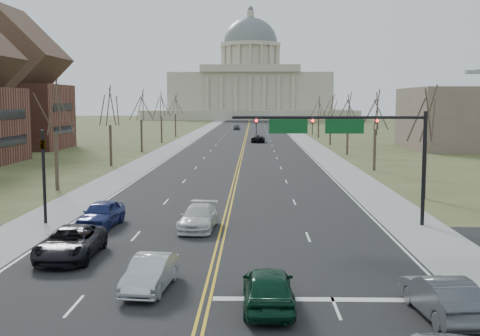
{
  "coord_description": "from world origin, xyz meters",
  "views": [
    {
      "loc": [
        1.89,
        -24.1,
        7.82
      ],
      "look_at": [
        0.85,
        19.06,
        3.0
      ],
      "focal_mm": 45.0,
      "sensor_mm": 36.0,
      "label": 1
    }
  ],
  "objects_px": {
    "signal_left": "(44,166)",
    "car_nb_inner_lead": "(268,288)",
    "car_nb_outer_lead": "(442,296)",
    "car_far_sb": "(237,127)",
    "car_sb_outer_lead": "(71,243)",
    "car_far_nb": "(258,138)",
    "signal_mast": "(344,134)",
    "car_sb_outer_second": "(101,214)",
    "car_sb_inner_second": "(199,218)",
    "car_sb_inner_lead": "(150,273)"
  },
  "relations": [
    {
      "from": "signal_mast",
      "to": "car_nb_outer_lead",
      "type": "xyz_separation_m",
      "value": [
        1.25,
        -16.33,
        -4.98
      ]
    },
    {
      "from": "car_sb_inner_lead",
      "to": "car_sb_outer_lead",
      "type": "distance_m",
      "value": 6.92
    },
    {
      "from": "signal_left",
      "to": "car_far_sb",
      "type": "distance_m",
      "value": 127.1
    },
    {
      "from": "signal_left",
      "to": "car_far_sb",
      "type": "relative_size",
      "value": 1.38
    },
    {
      "from": "car_far_sb",
      "to": "car_nb_inner_lead",
      "type": "bearing_deg",
      "value": -89.21
    },
    {
      "from": "signal_mast",
      "to": "signal_left",
      "type": "distance_m",
      "value": 19.06
    },
    {
      "from": "signal_mast",
      "to": "car_sb_inner_lead",
      "type": "xyz_separation_m",
      "value": [
        -9.86,
        -13.43,
        -5.04
      ]
    },
    {
      "from": "signal_left",
      "to": "car_nb_outer_lead",
      "type": "bearing_deg",
      "value": -38.97
    },
    {
      "from": "signal_mast",
      "to": "car_far_nb",
      "type": "height_order",
      "value": "signal_mast"
    },
    {
      "from": "car_sb_outer_lead",
      "to": "car_far_nb",
      "type": "height_order",
      "value": "car_sb_outer_lead"
    },
    {
      "from": "car_sb_outer_lead",
      "to": "car_sb_inner_second",
      "type": "bearing_deg",
      "value": 49.9
    },
    {
      "from": "car_sb_inner_lead",
      "to": "car_sb_outer_second",
      "type": "bearing_deg",
      "value": 118.66
    },
    {
      "from": "signal_mast",
      "to": "car_sb_inner_second",
      "type": "bearing_deg",
      "value": -170.19
    },
    {
      "from": "car_sb_inner_lead",
      "to": "car_sb_outer_second",
      "type": "distance_m",
      "value": 13.49
    },
    {
      "from": "car_nb_inner_lead",
      "to": "car_sb_inner_lead",
      "type": "height_order",
      "value": "car_nb_inner_lead"
    },
    {
      "from": "car_sb_inner_lead",
      "to": "car_sb_inner_second",
      "type": "distance_m",
      "value": 11.91
    },
    {
      "from": "car_nb_outer_lead",
      "to": "car_sb_inner_lead",
      "type": "bearing_deg",
      "value": -20.67
    },
    {
      "from": "car_nb_outer_lead",
      "to": "signal_mast",
      "type": "bearing_deg",
      "value": -91.63
    },
    {
      "from": "car_nb_outer_lead",
      "to": "car_far_sb",
      "type": "distance_m",
      "value": 143.59
    },
    {
      "from": "car_sb_inner_lead",
      "to": "car_sb_outer_lead",
      "type": "xyz_separation_m",
      "value": [
        -4.85,
        4.94,
        0.07
      ]
    },
    {
      "from": "car_sb_inner_lead",
      "to": "car_far_nb",
      "type": "relative_size",
      "value": 0.82
    },
    {
      "from": "car_far_nb",
      "to": "car_sb_outer_lead",
      "type": "bearing_deg",
      "value": 86.81
    },
    {
      "from": "car_nb_inner_lead",
      "to": "car_sb_outer_lead",
      "type": "height_order",
      "value": "car_nb_inner_lead"
    },
    {
      "from": "signal_mast",
      "to": "car_far_sb",
      "type": "distance_m",
      "value": 127.3
    },
    {
      "from": "car_sb_outer_second",
      "to": "car_nb_inner_lead",
      "type": "bearing_deg",
      "value": -50.05
    },
    {
      "from": "car_sb_inner_second",
      "to": "car_far_nb",
      "type": "xyz_separation_m",
      "value": [
        4.1,
        78.28,
        0.0
      ]
    },
    {
      "from": "car_sb_inner_lead",
      "to": "car_sb_outer_second",
      "type": "height_order",
      "value": "car_sb_outer_second"
    },
    {
      "from": "car_sb_inner_lead",
      "to": "car_far_sb",
      "type": "height_order",
      "value": "car_far_sb"
    },
    {
      "from": "car_sb_inner_lead",
      "to": "car_far_sb",
      "type": "relative_size",
      "value": 0.98
    },
    {
      "from": "car_far_sb",
      "to": "signal_mast",
      "type": "bearing_deg",
      "value": -86.68
    },
    {
      "from": "signal_left",
      "to": "car_sb_outer_lead",
      "type": "height_order",
      "value": "signal_left"
    },
    {
      "from": "signal_mast",
      "to": "car_sb_outer_lead",
      "type": "xyz_separation_m",
      "value": [
        -14.71,
        -8.49,
        -4.97
      ]
    },
    {
      "from": "signal_left",
      "to": "car_far_sb",
      "type": "height_order",
      "value": "signal_left"
    },
    {
      "from": "car_sb_inner_lead",
      "to": "car_sb_outer_second",
      "type": "relative_size",
      "value": 0.89
    },
    {
      "from": "car_nb_inner_lead",
      "to": "car_far_nb",
      "type": "bearing_deg",
      "value": -90.99
    },
    {
      "from": "signal_left",
      "to": "car_sb_inner_second",
      "type": "bearing_deg",
      "value": -8.82
    },
    {
      "from": "signal_left",
      "to": "car_nb_inner_lead",
      "type": "height_order",
      "value": "signal_left"
    },
    {
      "from": "signal_mast",
      "to": "car_sb_inner_lead",
      "type": "relative_size",
      "value": 2.83
    },
    {
      "from": "car_nb_outer_lead",
      "to": "car_far_nb",
      "type": "bearing_deg",
      "value": -92.25
    },
    {
      "from": "signal_mast",
      "to": "car_far_nb",
      "type": "distance_m",
      "value": 77.05
    },
    {
      "from": "car_nb_outer_lead",
      "to": "car_sb_outer_second",
      "type": "distance_m",
      "value": 22.4
    },
    {
      "from": "car_sb_outer_lead",
      "to": "car_sb_outer_second",
      "type": "distance_m",
      "value": 7.51
    },
    {
      "from": "car_sb_inner_second",
      "to": "car_sb_inner_lead",
      "type": "bearing_deg",
      "value": -90.65
    },
    {
      "from": "signal_mast",
      "to": "signal_left",
      "type": "bearing_deg",
      "value": 180.0
    },
    {
      "from": "car_sb_inner_second",
      "to": "car_far_nb",
      "type": "bearing_deg",
      "value": 90.69
    },
    {
      "from": "car_sb_inner_second",
      "to": "car_far_nb",
      "type": "height_order",
      "value": "car_far_nb"
    },
    {
      "from": "car_nb_inner_lead",
      "to": "car_sb_inner_second",
      "type": "relative_size",
      "value": 0.95
    },
    {
      "from": "car_nb_outer_lead",
      "to": "car_sb_outer_lead",
      "type": "bearing_deg",
      "value": -32.19
    },
    {
      "from": "car_nb_outer_lead",
      "to": "car_far_nb",
      "type": "height_order",
      "value": "car_nb_outer_lead"
    },
    {
      "from": "car_nb_inner_lead",
      "to": "car_sb_outer_second",
      "type": "height_order",
      "value": "car_sb_outer_second"
    }
  ]
}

